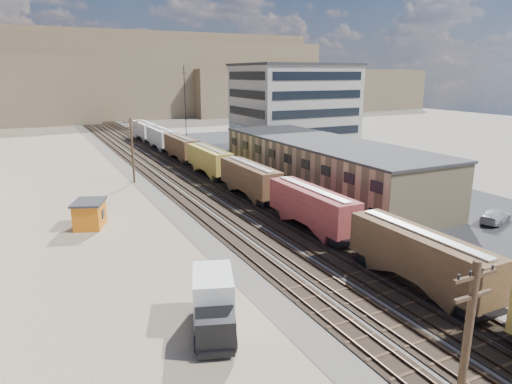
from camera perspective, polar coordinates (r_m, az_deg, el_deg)
name	(u,v)px	position (r m, az deg, el deg)	size (l,w,h in m)	color
ground	(346,277)	(39.61, 11.14, -10.36)	(300.00, 300.00, 0.00)	#6B6356
ballast_bed	(173,168)	(82.91, -10.36, 2.92)	(18.00, 200.00, 0.06)	#4C4742
dirt_yard	(55,194)	(70.10, -23.80, -0.26)	(24.00, 180.00, 0.03)	#88715D
asphalt_lot	(323,173)	(78.95, 8.38, 2.41)	(26.00, 120.00, 0.04)	#232326
rail_tracks	(170,168)	(82.75, -10.73, 2.94)	(11.40, 200.00, 0.24)	black
freight_train	(228,168)	(68.68, -3.56, 3.07)	(3.00, 119.74, 4.46)	black
warehouse	(324,166)	(66.25, 8.44, 3.27)	(12.40, 40.40, 7.25)	tan
office_tower	(293,109)	(97.43, 4.71, 10.32)	(22.60, 18.60, 18.45)	#9E998E
utility_pole_south	(463,374)	(20.61, 24.42, -19.97)	(2.20, 0.32, 10.00)	#382619
utility_pole_north	(132,149)	(72.34, -15.21, 5.19)	(2.20, 0.32, 10.00)	#382619
radio_mast	(185,112)	(92.87, -8.81, 9.90)	(1.20, 0.16, 18.00)	black
hills_north	(85,79)	(197.31, -20.60, 13.05)	(265.00, 80.00, 32.00)	brown
box_truck	(214,304)	(31.02, -5.32, -13.74)	(4.57, 7.24, 3.63)	silver
maintenance_shed	(90,214)	(53.44, -20.08, -2.59)	(4.45, 4.98, 3.01)	#C86612
parked_car_silver	(495,216)	(58.56, 27.71, -2.71)	(2.19, 5.38, 1.56)	#AFB1B7
parked_car_blue	(293,152)	(94.21, 4.59, 5.02)	(2.83, 6.14, 1.71)	navy
parked_car_far	(352,157)	(90.39, 11.91, 4.25)	(1.69, 4.20, 1.43)	white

